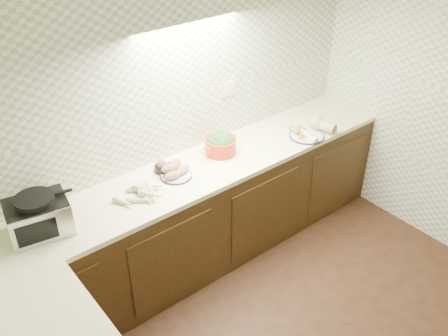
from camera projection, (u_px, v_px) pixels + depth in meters
room at (374, 177)px, 2.43m from camera, size 3.60×3.60×2.60m
counter at (188, 322)px, 3.16m from camera, size 3.60×3.60×0.90m
toaster_oven at (38, 216)px, 3.14m from camera, size 0.42×0.35×0.27m
parsnip_pile at (143, 197)px, 3.47m from camera, size 0.33×0.35×0.07m
sweet_potato_plate at (175, 171)px, 3.72m from camera, size 0.25×0.25×0.11m
onion_bowl at (163, 167)px, 3.78m from camera, size 0.14×0.14×0.10m
dutch_oven at (221, 143)px, 3.98m from camera, size 0.32×0.29×0.18m
veg_plate at (311, 128)px, 4.26m from camera, size 0.36×0.32×0.14m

